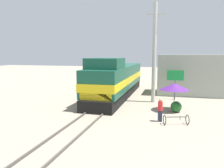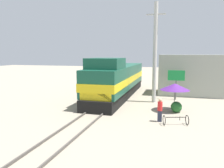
{
  "view_description": "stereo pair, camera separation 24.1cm",
  "coord_description": "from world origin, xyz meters",
  "px_view_note": "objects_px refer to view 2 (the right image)",
  "views": [
    {
      "loc": [
        5.64,
        -18.91,
        4.76
      ],
      "look_at": [
        1.2,
        -2.1,
        2.35
      ],
      "focal_mm": 35.0,
      "sensor_mm": 36.0,
      "label": 1
    },
    {
      "loc": [
        5.87,
        -18.85,
        4.76
      ],
      "look_at": [
        1.2,
        -2.1,
        2.35
      ],
      "focal_mm": 35.0,
      "sensor_mm": 36.0,
      "label": 2
    }
  ],
  "objects_px": {
    "locomotive": "(117,80)",
    "bicycle": "(176,120)",
    "person_bystander": "(160,109)",
    "billboard_sign": "(176,78)",
    "utility_pole": "(155,53)",
    "vendor_umbrella": "(175,87)"
  },
  "relations": [
    {
      "from": "vendor_umbrella",
      "to": "person_bystander",
      "type": "bearing_deg",
      "value": -106.57
    },
    {
      "from": "locomotive",
      "to": "billboard_sign",
      "type": "height_order",
      "value": "locomotive"
    },
    {
      "from": "locomotive",
      "to": "vendor_umbrella",
      "type": "relative_size",
      "value": 6.56
    },
    {
      "from": "utility_pole",
      "to": "billboard_sign",
      "type": "bearing_deg",
      "value": 41.63
    },
    {
      "from": "person_bystander",
      "to": "bicycle",
      "type": "height_order",
      "value": "person_bystander"
    },
    {
      "from": "billboard_sign",
      "to": "person_bystander",
      "type": "xyz_separation_m",
      "value": [
        -1.14,
        -8.14,
        -1.38
      ]
    },
    {
      "from": "locomotive",
      "to": "bicycle",
      "type": "height_order",
      "value": "locomotive"
    },
    {
      "from": "utility_pole",
      "to": "vendor_umbrella",
      "type": "distance_m",
      "value": 4.51
    },
    {
      "from": "locomotive",
      "to": "person_bystander",
      "type": "bearing_deg",
      "value": -57.24
    },
    {
      "from": "locomotive",
      "to": "person_bystander",
      "type": "height_order",
      "value": "locomotive"
    },
    {
      "from": "bicycle",
      "to": "utility_pole",
      "type": "bearing_deg",
      "value": 0.3
    },
    {
      "from": "locomotive",
      "to": "billboard_sign",
      "type": "distance_m",
      "value": 6.27
    },
    {
      "from": "locomotive",
      "to": "bicycle",
      "type": "distance_m",
      "value": 10.51
    },
    {
      "from": "billboard_sign",
      "to": "bicycle",
      "type": "distance_m",
      "value": 8.77
    },
    {
      "from": "vendor_umbrella",
      "to": "person_bystander",
      "type": "height_order",
      "value": "vendor_umbrella"
    },
    {
      "from": "locomotive",
      "to": "vendor_umbrella",
      "type": "xyz_separation_m",
      "value": [
        6.1,
        -4.6,
        0.18
      ]
    },
    {
      "from": "utility_pole",
      "to": "person_bystander",
      "type": "xyz_separation_m",
      "value": [
        0.95,
        -6.28,
        -3.97
      ]
    },
    {
      "from": "billboard_sign",
      "to": "person_bystander",
      "type": "bearing_deg",
      "value": -97.98
    },
    {
      "from": "locomotive",
      "to": "utility_pole",
      "type": "height_order",
      "value": "utility_pole"
    },
    {
      "from": "utility_pole",
      "to": "person_bystander",
      "type": "relative_size",
      "value": 5.75
    },
    {
      "from": "utility_pole",
      "to": "bicycle",
      "type": "height_order",
      "value": "utility_pole"
    },
    {
      "from": "locomotive",
      "to": "bicycle",
      "type": "bearing_deg",
      "value": -53.45
    }
  ]
}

